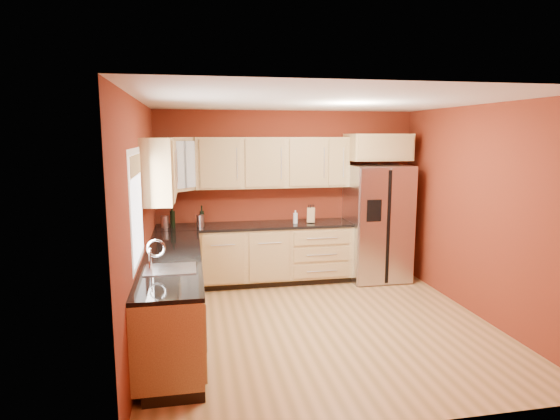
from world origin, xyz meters
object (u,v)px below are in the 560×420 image
Objects in this scene: refrigerator at (377,223)px; soap_dispenser at (295,217)px; wine_bottle_a at (172,216)px; canister_left at (165,222)px; knife_block at (311,215)px.

refrigerator is 8.95× the size of soap_dispenser.
refrigerator reaches higher than wine_bottle_a.
refrigerator is 3.20m from canister_left.
soap_dispenser reaches higher than canister_left.
soap_dispenser is (1.91, -0.04, 0.01)m from canister_left.
refrigerator is at bearing -0.95° from soap_dispenser.
knife_block is at bearing -0.34° from canister_left.
canister_left is 0.75× the size of knife_block.
refrigerator is 7.85× the size of knife_block.
soap_dispenser is at bearing -155.79° from knife_block.
canister_left is 1.91m from soap_dispenser.
wine_bottle_a is 1.64× the size of soap_dispenser.
refrigerator is 1.06m from knife_block.
refrigerator reaches higher than canister_left.
soap_dispenser is (1.80, -0.05, -0.06)m from wine_bottle_a.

